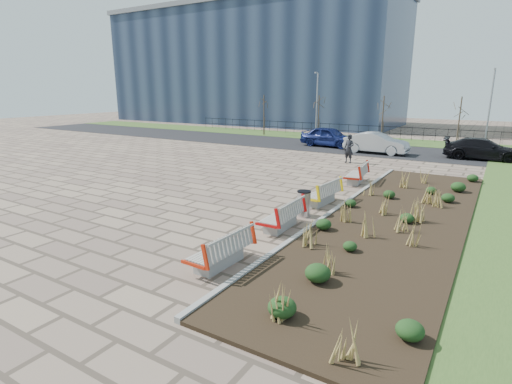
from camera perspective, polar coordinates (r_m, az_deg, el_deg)
The scene contains 22 objects.
ground at distance 13.74m, azimuth -12.02°, elevation -5.49°, with size 120.00×120.00×0.00m, color #836E5A.
planting_bed at distance 15.24m, azimuth 19.58°, elevation -3.84°, with size 4.50×18.00×0.10m, color black.
planting_curb at distance 15.82m, azimuth 11.34°, elevation -2.50°, with size 0.16×18.00×0.15m, color gray.
grass_verge_far at distance 38.62m, azimuth 17.95°, elevation 6.98°, with size 80.00×5.00×0.04m, color #33511E.
road at distance 32.87m, azimuth 15.38°, elevation 5.94°, with size 80.00×7.00×0.02m, color black.
bench_a at distance 10.79m, azimuth -5.29°, elevation -8.04°, with size 0.90×2.10×1.00m, color red, non-canonical shape.
bench_b at distance 13.56m, azimuth 3.53°, elevation -3.24°, with size 0.90×2.10×1.00m, color #BC0D0C, non-canonical shape.
bench_c at distance 16.64m, azimuth 9.28°, elevation -0.03°, with size 0.90×2.10×1.00m, color yellow, non-canonical shape.
bench_d at distance 20.78m, azimuth 14.05°, elevation 2.63°, with size 0.90×2.10×1.00m, color #A3190A, non-canonical shape.
litter_bin at distance 14.96m, azimuth 6.83°, elevation -1.69°, with size 0.50×0.50×0.95m, color #B2B2B7.
pedestrian at distance 26.30m, azimuth 13.12°, elevation 6.03°, with size 0.67×0.44×1.83m, color black.
car_blue at distance 33.48m, azimuth 10.41°, elevation 7.77°, with size 1.90×4.72×1.61m, color #121A4E.
car_silver at distance 30.79m, azimuth 16.82°, elevation 6.73°, with size 1.60×4.59×1.51m, color #9C9FA3.
car_black at distance 30.80m, azimuth 29.67°, elevation 5.35°, with size 1.98×4.86×1.41m, color black.
tree_a at distance 41.57m, azimuth 1.13°, elevation 10.96°, with size 1.40×1.40×4.00m, color #4C3D2D, non-canonical shape.
tree_b at distance 38.88m, azimuth 8.90°, elevation 10.54°, with size 1.40×1.40×4.00m, color #4C3D2D, non-canonical shape.
tree_c at distance 36.98m, azimuth 17.62°, elevation 9.85°, with size 1.40×1.40×4.00m, color #4C3D2D, non-canonical shape.
tree_d at distance 35.98m, azimuth 26.99°, elevation 8.85°, with size 1.40×1.40×4.00m, color #4C3D2D, non-canonical shape.
lamp_west at distance 38.37m, azimuth 8.66°, elevation 12.00°, with size 0.24×0.60×6.00m, color gray, non-canonical shape.
lamp_east at distance 35.31m, azimuth 30.37°, elevation 10.01°, with size 0.24×0.60×6.00m, color gray, non-canonical shape.
railing_fence at distance 40.00m, azimuth 18.55°, elevation 8.07°, with size 44.00×0.10×1.20m, color black, non-canonical shape.
building_glass at distance 58.29m, azimuth -0.67°, elevation 17.36°, with size 40.00×14.00×15.00m, color #192338.
Camera 1 is at (9.04, -9.26, 4.63)m, focal length 28.00 mm.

